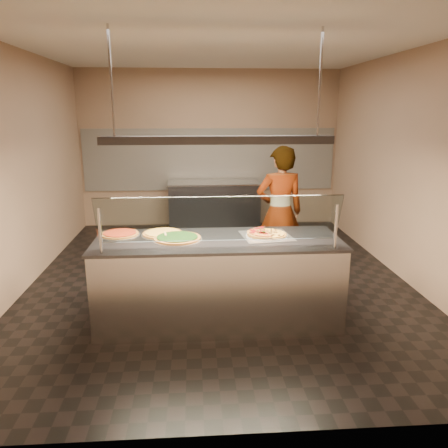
{
  "coord_description": "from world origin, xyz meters",
  "views": [
    {
      "loc": [
        -0.32,
        -5.61,
        2.23
      ],
      "look_at": [
        0.0,
        -0.97,
        1.02
      ],
      "focal_mm": 35.0,
      "sensor_mm": 36.0,
      "label": 1
    }
  ],
  "objects": [
    {
      "name": "wall_front",
      "position": [
        0.0,
        -3.01,
        1.5
      ],
      "size": [
        5.0,
        0.02,
        3.0
      ],
      "primitive_type": "cube",
      "color": "tan",
      "rests_on": "ground"
    },
    {
      "name": "pizza_spatula",
      "position": [
        -0.59,
        -1.16,
        0.96
      ],
      "size": [
        0.2,
        0.23,
        0.02
      ],
      "color": "#B7B7BC",
      "rests_on": "pizza_spinach"
    },
    {
      "name": "perforated_tray",
      "position": [
        0.44,
        -1.17,
        0.94
      ],
      "size": [
        0.56,
        0.56,
        0.01
      ],
      "color": "silver",
      "rests_on": "serving_counter"
    },
    {
      "name": "wall_right",
      "position": [
        2.51,
        0.0,
        1.5
      ],
      "size": [
        0.02,
        6.0,
        3.0
      ],
      "primitive_type": "cube",
      "color": "tan",
      "rests_on": "ground"
    },
    {
      "name": "wall_left",
      "position": [
        -2.51,
        0.0,
        1.5
      ],
      "size": [
        0.02,
        6.0,
        3.0
      ],
      "primitive_type": "cube",
      "color": "tan",
      "rests_on": "ground"
    },
    {
      "name": "serving_counter",
      "position": [
        -0.08,
        -1.25,
        0.47
      ],
      "size": [
        2.57,
        0.94,
        0.93
      ],
      "color": "#B7B7BC",
      "rests_on": "ground"
    },
    {
      "name": "ground",
      "position": [
        0.0,
        0.0,
        -0.01
      ],
      "size": [
        5.0,
        6.0,
        0.02
      ],
      "primitive_type": "cube",
      "color": "black",
      "rests_on": "ground"
    },
    {
      "name": "half_pizza_pepperoni",
      "position": [
        0.34,
        -1.17,
        0.96
      ],
      "size": [
        0.26,
        0.44,
        0.05
      ],
      "color": "brown",
      "rests_on": "perforated_tray"
    },
    {
      "name": "worker",
      "position": [
        0.84,
        0.1,
        0.9
      ],
      "size": [
        0.69,
        0.49,
        1.79
      ],
      "primitive_type": "imported",
      "rotation": [
        0.0,
        0.0,
        3.24
      ],
      "color": "#2A2733",
      "rests_on": "ground"
    },
    {
      "name": "lamp_rod_left",
      "position": [
        -1.08,
        -1.25,
        2.5
      ],
      "size": [
        0.02,
        0.02,
        1.01
      ],
      "primitive_type": "cylinder",
      "color": "#B7B7BC",
      "rests_on": "ceiling"
    },
    {
      "name": "prep_table",
      "position": [
        0.06,
        2.55,
        0.47
      ],
      "size": [
        1.74,
        0.74,
        0.93
      ],
      "color": "#3B3B40",
      "rests_on": "ground"
    },
    {
      "name": "heat_lamp_housing",
      "position": [
        -0.08,
        -1.25,
        1.95
      ],
      "size": [
        2.3,
        0.18,
        0.08
      ],
      "primitive_type": "cube",
      "color": "#3B3B40",
      "rests_on": "ceiling"
    },
    {
      "name": "half_pizza_sausage",
      "position": [
        0.54,
        -1.17,
        0.96
      ],
      "size": [
        0.26,
        0.44,
        0.04
      ],
      "color": "brown",
      "rests_on": "perforated_tray"
    },
    {
      "name": "pizza_cheese",
      "position": [
        -0.67,
        -1.03,
        0.94
      ],
      "size": [
        0.46,
        0.46,
        0.03
      ],
      "color": "silver",
      "rests_on": "serving_counter"
    },
    {
      "name": "pizza_tomato",
      "position": [
        -1.13,
        -1.02,
        0.94
      ],
      "size": [
        0.43,
        0.43,
        0.03
      ],
      "color": "silver",
      "rests_on": "serving_counter"
    },
    {
      "name": "sneeze_guard",
      "position": [
        -0.08,
        -1.59,
        1.23
      ],
      "size": [
        2.33,
        0.18,
        0.54
      ],
      "color": "#B7B7BC",
      "rests_on": "serving_counter"
    },
    {
      "name": "ceiling",
      "position": [
        0.0,
        0.0,
        3.01
      ],
      "size": [
        5.0,
        6.0,
        0.02
      ],
      "primitive_type": "cube",
      "color": "silver",
      "rests_on": "wall_back"
    },
    {
      "name": "pizza_spinach",
      "position": [
        -0.5,
        -1.23,
        0.95
      ],
      "size": [
        0.52,
        0.52,
        0.03
      ],
      "color": "silver",
      "rests_on": "serving_counter"
    },
    {
      "name": "wall_back",
      "position": [
        0.0,
        3.01,
        1.5
      ],
      "size": [
        5.0,
        0.02,
        3.0
      ],
      "primitive_type": "cube",
      "color": "tan",
      "rests_on": "ground"
    },
    {
      "name": "tile_band",
      "position": [
        0.0,
        2.98,
        1.3
      ],
      "size": [
        4.9,
        0.02,
        1.2
      ],
      "primitive_type": "cube",
      "color": "silver",
      "rests_on": "wall_back"
    },
    {
      "name": "lamp_rod_right",
      "position": [
        0.92,
        -1.25,
        2.5
      ],
      "size": [
        0.02,
        0.02,
        1.01
      ],
      "primitive_type": "cylinder",
      "color": "#B7B7BC",
      "rests_on": "ceiling"
    }
  ]
}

